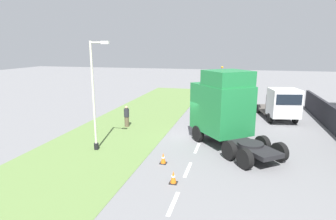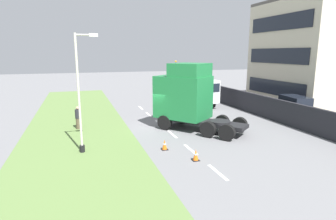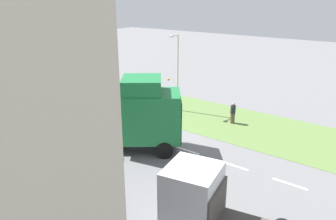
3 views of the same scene
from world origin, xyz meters
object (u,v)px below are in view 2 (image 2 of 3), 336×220
object	(u,v)px
flatbed_truck	(202,93)
traffic_cone_trailing	(165,145)
parked_car	(294,108)
lorry_cab	(186,96)
traffic_cone_lead	(196,155)
pedestrian	(78,118)
lamp_post	(81,98)

from	to	relation	value
flatbed_truck	traffic_cone_trailing	xyz separation A→B (m)	(-7.12, -10.56, -1.18)
flatbed_truck	parked_car	world-z (taller)	flatbed_truck
flatbed_truck	traffic_cone_trailing	bearing A→B (deg)	45.01
lorry_cab	traffic_cone_lead	world-z (taller)	lorry_cab
flatbed_truck	traffic_cone_lead	xyz separation A→B (m)	(-6.10, -12.58, -1.18)
pedestrian	traffic_cone_lead	xyz separation A→B (m)	(5.55, -8.08, -0.52)
lamp_post	traffic_cone_lead	bearing A→B (deg)	-29.57
parked_car	pedestrian	xyz separation A→B (m)	(-16.64, 2.39, -0.15)
parked_car	lamp_post	bearing A→B (deg)	-162.82
flatbed_truck	lamp_post	size ratio (longest dim) A/B	0.98
lamp_post	traffic_cone_trailing	size ratio (longest dim) A/B	10.92
lamp_post	traffic_cone_lead	distance (m)	6.69
lamp_post	flatbed_truck	bearing A→B (deg)	39.94
lorry_cab	traffic_cone_lead	xyz separation A→B (m)	(-1.81, -5.91, -2.04)
pedestrian	traffic_cone_lead	distance (m)	9.81
lamp_post	traffic_cone_trailing	bearing A→B (deg)	-13.05
parked_car	traffic_cone_trailing	xyz separation A→B (m)	(-12.10, -3.67, -0.67)
lorry_cab	traffic_cone_trailing	xyz separation A→B (m)	(-2.83, -3.89, -2.04)
flatbed_truck	pedestrian	xyz separation A→B (m)	(-11.65, -4.50, -0.66)
traffic_cone_trailing	flatbed_truck	bearing A→B (deg)	56.01
flatbed_truck	traffic_cone_trailing	size ratio (longest dim) A/B	10.68
traffic_cone_lead	lorry_cab	bearing A→B (deg)	72.96
flatbed_truck	traffic_cone_lead	world-z (taller)	flatbed_truck
pedestrian	traffic_cone_trailing	xyz separation A→B (m)	(4.53, -6.06, -0.52)
lorry_cab	traffic_cone_trailing	size ratio (longest dim) A/B	11.02
lorry_cab	flatbed_truck	distance (m)	7.98
parked_car	traffic_cone_lead	distance (m)	12.48
pedestrian	traffic_cone_trailing	world-z (taller)	pedestrian
traffic_cone_lead	traffic_cone_trailing	size ratio (longest dim) A/B	1.00
lorry_cab	traffic_cone_trailing	distance (m)	5.22
lorry_cab	parked_car	size ratio (longest dim) A/B	1.34
lorry_cab	lamp_post	size ratio (longest dim) A/B	1.01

